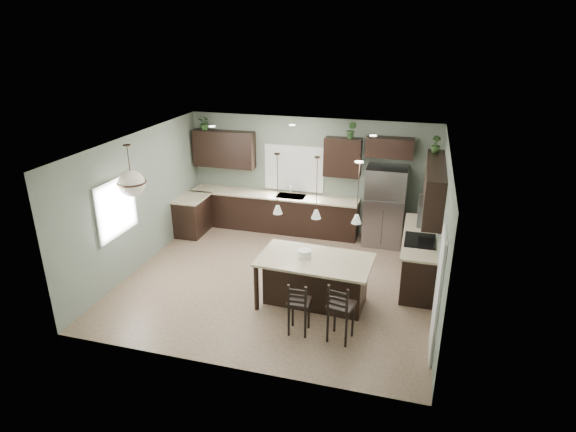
% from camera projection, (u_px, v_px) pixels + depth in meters
% --- Properties ---
extents(ground, '(6.00, 6.00, 0.00)m').
position_uv_depth(ground, '(278.00, 280.00, 9.71)').
color(ground, '#9E8466').
rests_on(ground, ground).
extents(pantry_door, '(0.04, 0.82, 2.04)m').
position_uv_depth(pantry_door, '(437.00, 296.00, 7.20)').
color(pantry_door, white).
rests_on(pantry_door, ground).
extents(window_back, '(1.35, 0.02, 1.00)m').
position_uv_depth(window_back, '(294.00, 168.00, 11.68)').
color(window_back, white).
rests_on(window_back, room_shell).
extents(window_left, '(0.02, 1.10, 1.00)m').
position_uv_depth(window_left, '(116.00, 208.00, 9.17)').
color(window_left, white).
rests_on(window_left, room_shell).
extents(left_return_cabs, '(0.60, 0.90, 0.90)m').
position_uv_depth(left_return_cabs, '(192.00, 216.00, 11.74)').
color(left_return_cabs, black).
rests_on(left_return_cabs, ground).
extents(left_return_countertop, '(0.66, 0.96, 0.04)m').
position_uv_depth(left_return_countertop, '(191.00, 198.00, 11.56)').
color(left_return_countertop, beige).
rests_on(left_return_countertop, left_return_cabs).
extents(back_lower_cabs, '(4.20, 0.60, 0.90)m').
position_uv_depth(back_lower_cabs, '(274.00, 213.00, 11.95)').
color(back_lower_cabs, black).
rests_on(back_lower_cabs, ground).
extents(back_countertop, '(4.20, 0.66, 0.04)m').
position_uv_depth(back_countertop, '(273.00, 195.00, 11.76)').
color(back_countertop, beige).
rests_on(back_countertop, back_lower_cabs).
extents(sink_inset, '(0.70, 0.45, 0.01)m').
position_uv_depth(sink_inset, '(291.00, 196.00, 11.64)').
color(sink_inset, gray).
rests_on(sink_inset, back_countertop).
extents(faucet, '(0.02, 0.02, 0.28)m').
position_uv_depth(faucet, '(290.00, 191.00, 11.56)').
color(faucet, silver).
rests_on(faucet, back_countertop).
extents(back_upper_left, '(1.55, 0.34, 0.90)m').
position_uv_depth(back_upper_left, '(224.00, 149.00, 11.84)').
color(back_upper_left, black).
rests_on(back_upper_left, room_shell).
extents(back_upper_right, '(0.85, 0.34, 0.90)m').
position_uv_depth(back_upper_right, '(343.00, 157.00, 11.09)').
color(back_upper_right, black).
rests_on(back_upper_right, room_shell).
extents(fridge_header, '(1.05, 0.34, 0.45)m').
position_uv_depth(fridge_header, '(390.00, 147.00, 10.72)').
color(fridge_header, black).
rests_on(fridge_header, room_shell).
extents(right_lower_cabs, '(0.60, 2.35, 0.90)m').
position_uv_depth(right_lower_cabs, '(419.00, 257.00, 9.65)').
color(right_lower_cabs, black).
rests_on(right_lower_cabs, ground).
extents(right_countertop, '(0.66, 2.35, 0.04)m').
position_uv_depth(right_countertop, '(420.00, 236.00, 9.48)').
color(right_countertop, beige).
rests_on(right_countertop, right_lower_cabs).
extents(cooktop, '(0.58, 0.75, 0.02)m').
position_uv_depth(cooktop, '(420.00, 240.00, 9.22)').
color(cooktop, black).
rests_on(cooktop, right_countertop).
extents(wall_oven_front, '(0.01, 0.72, 0.60)m').
position_uv_depth(wall_oven_front, '(403.00, 262.00, 9.48)').
color(wall_oven_front, gray).
rests_on(wall_oven_front, right_lower_cabs).
extents(right_upper_cabs, '(0.34, 2.35, 0.90)m').
position_uv_depth(right_upper_cabs, '(434.00, 187.00, 9.06)').
color(right_upper_cabs, black).
rests_on(right_upper_cabs, room_shell).
extents(microwave, '(0.40, 0.75, 0.40)m').
position_uv_depth(microwave, '(429.00, 212.00, 8.97)').
color(microwave, gray).
rests_on(microwave, right_upper_cabs).
extents(refrigerator, '(0.90, 0.74, 1.85)m').
position_uv_depth(refrigerator, '(385.00, 206.00, 11.03)').
color(refrigerator, gray).
rests_on(refrigerator, ground).
extents(kitchen_island, '(2.07, 1.24, 0.92)m').
position_uv_depth(kitchen_island, '(315.00, 282.00, 8.71)').
color(kitchen_island, black).
rests_on(kitchen_island, ground).
extents(serving_dish, '(0.24, 0.24, 0.14)m').
position_uv_depth(serving_dish, '(304.00, 254.00, 8.58)').
color(serving_dish, white).
rests_on(serving_dish, kitchen_island).
extents(bar_stool_center, '(0.37, 0.37, 0.97)m').
position_uv_depth(bar_stool_center, '(299.00, 307.00, 7.89)').
color(bar_stool_center, black).
rests_on(bar_stool_center, ground).
extents(bar_stool_right, '(0.46, 0.46, 1.06)m').
position_uv_depth(bar_stool_right, '(341.00, 311.00, 7.69)').
color(bar_stool_right, black).
rests_on(bar_stool_right, ground).
extents(pendant_left, '(0.17, 0.17, 1.10)m').
position_uv_depth(pendant_left, '(277.00, 184.00, 8.26)').
color(pendant_left, silver).
rests_on(pendant_left, room_shell).
extents(pendant_center, '(0.17, 0.17, 1.10)m').
position_uv_depth(pendant_center, '(317.00, 188.00, 8.05)').
color(pendant_center, silver).
rests_on(pendant_center, room_shell).
extents(pendant_right, '(0.17, 0.17, 1.10)m').
position_uv_depth(pendant_right, '(358.00, 192.00, 7.85)').
color(pendant_right, silver).
rests_on(pendant_right, room_shell).
extents(chandelier, '(0.54, 0.54, 1.00)m').
position_uv_depth(chandelier, '(130.00, 171.00, 8.84)').
color(chandelier, beige).
rests_on(chandelier, room_shell).
extents(plant_back_left, '(0.40, 0.38, 0.36)m').
position_uv_depth(plant_back_left, '(205.00, 123.00, 11.69)').
color(plant_back_left, '#294C21').
rests_on(plant_back_left, back_upper_left).
extents(plant_back_right, '(0.25, 0.22, 0.40)m').
position_uv_depth(plant_back_right, '(352.00, 130.00, 10.78)').
color(plant_back_right, '#2A4F22').
rests_on(plant_back_right, back_upper_right).
extents(plant_right_wall, '(0.23, 0.23, 0.34)m').
position_uv_depth(plant_right_wall, '(436.00, 144.00, 9.64)').
color(plant_right_wall, '#325424').
rests_on(plant_right_wall, right_upper_cabs).
extents(room_shell, '(6.00, 6.00, 6.00)m').
position_uv_depth(room_shell, '(277.00, 201.00, 9.08)').
color(room_shell, slate).
rests_on(room_shell, ground).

